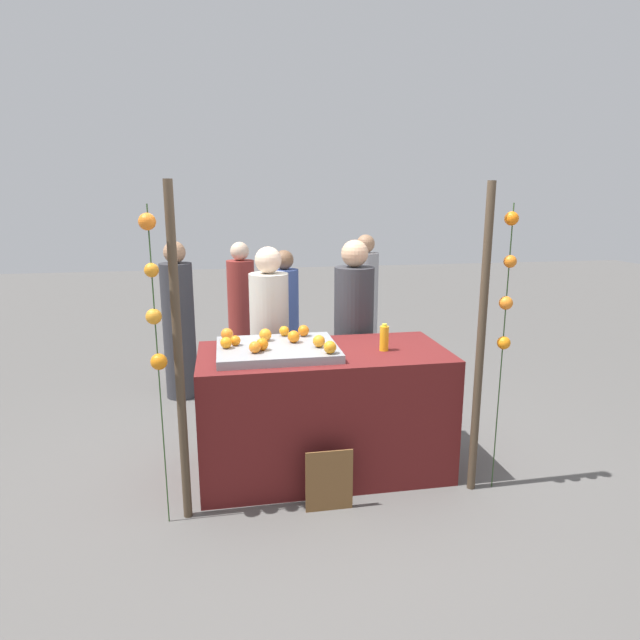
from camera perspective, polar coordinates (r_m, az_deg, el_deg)
ground_plane at (r=4.32m, az=0.36°, el=-15.37°), size 24.00×24.00×0.00m
stall_counter at (r=4.11m, az=0.37°, el=-9.60°), size 1.83×0.87×0.94m
orange_tray at (r=3.90m, az=-4.56°, el=-3.14°), size 0.86×0.67×0.06m
orange_0 at (r=3.83m, az=-0.11°, el=-2.25°), size 0.09×0.09×0.09m
orange_1 at (r=3.92m, az=-8.96°, el=-2.17°), size 0.07×0.07×0.07m
orange_2 at (r=3.71m, az=-6.92°, el=-2.88°), size 0.08×0.08×0.08m
orange_3 at (r=4.14m, az=-3.81°, el=-1.17°), size 0.08×0.08×0.08m
orange_4 at (r=4.07m, az=-9.82°, el=-1.49°), size 0.09×0.09×0.09m
orange_5 at (r=3.85m, az=-9.92°, el=-2.39°), size 0.08×0.08×0.08m
orange_6 at (r=4.02m, az=-5.81°, el=-1.56°), size 0.09×0.09×0.09m
orange_7 at (r=3.67m, az=1.07°, el=-2.90°), size 0.09×0.09×0.09m
orange_8 at (r=3.95m, az=-2.80°, el=-1.77°), size 0.09×0.09×0.09m
orange_9 at (r=4.13m, az=-1.76°, el=-1.13°), size 0.09×0.09×0.09m
orange_10 at (r=3.77m, az=-6.15°, el=-2.58°), size 0.09×0.09×0.09m
juice_bottle at (r=3.98m, az=6.82°, el=-1.91°), size 0.07×0.07×0.20m
chalkboard_sign at (r=3.72m, az=0.96°, el=-16.69°), size 0.32×0.03×0.44m
vendor_left at (r=4.63m, az=-5.31°, el=-3.16°), size 0.33×0.33×1.65m
vendor_right at (r=4.70m, az=3.56°, el=-2.60°), size 0.34×0.34×1.70m
crowd_person_0 at (r=6.26m, az=-8.29°, el=0.61°), size 0.31×0.31×1.55m
crowd_person_1 at (r=5.78m, az=-3.74°, el=-0.54°), size 0.30×0.30×1.50m
crowd_person_2 at (r=5.69m, az=-14.72°, el=-0.63°), size 0.32×0.32×1.62m
crowd_person_3 at (r=6.57m, az=4.73°, el=1.52°), size 0.32×0.32×1.61m
canopy_post_left at (r=3.41m, az=-14.75°, el=-4.06°), size 0.06×0.06×2.15m
canopy_post_right at (r=3.80m, az=16.65°, el=-2.47°), size 0.06×0.06×2.15m
garland_strand_left at (r=3.29m, az=-17.25°, el=2.16°), size 0.11×0.11×2.01m
garland_strand_right at (r=3.77m, az=19.24°, el=3.41°), size 0.10×0.10×2.01m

